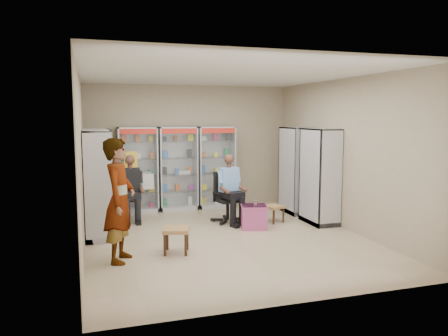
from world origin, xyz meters
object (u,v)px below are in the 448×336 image
object	(u,v)px
cabinet_back_mid	(178,168)
woven_stool_a	(274,214)
cabinet_left_far	(97,177)
office_chair	(228,197)
cabinet_right_far	(296,170)
woven_stool_b	(176,240)
pink_trunk	(254,217)
cabinet_back_left	(138,170)
standing_man	(119,200)
cabinet_back_right	(216,167)
seated_shopkeeper	(228,191)
wooden_chair	(130,198)
cabinet_left_near	(99,185)
cabinet_right_near	(320,176)

from	to	relation	value
cabinet_back_mid	woven_stool_a	world-z (taller)	cabinet_back_mid
cabinet_left_far	office_chair	bearing A→B (deg)	76.44
cabinet_right_far	woven_stool_b	xyz separation A→B (m)	(-3.27, -2.22, -0.79)
pink_trunk	woven_stool_b	size ratio (longest dim) A/B	1.16
office_chair	cabinet_back_left	bearing A→B (deg)	124.36
cabinet_right_far	standing_man	world-z (taller)	cabinet_right_far
woven_stool_b	cabinet_back_right	bearing A→B (deg)	63.84
office_chair	seated_shopkeeper	size ratio (longest dim) A/B	0.79
office_chair	cabinet_right_far	bearing A→B (deg)	0.35
cabinet_back_left	seated_shopkeeper	bearing A→B (deg)	-43.36
office_chair	woven_stool_a	distance (m)	1.05
cabinet_back_right	wooden_chair	size ratio (longest dim) A/B	2.13
cabinet_left_far	seated_shopkeeper	world-z (taller)	cabinet_left_far
cabinet_right_far	pink_trunk	bearing A→B (deg)	126.64
office_chair	pink_trunk	distance (m)	0.80
cabinet_back_left	seated_shopkeeper	size ratio (longest dim) A/B	1.46
cabinet_right_far	seated_shopkeeper	bearing A→B (deg)	105.00
cabinet_left_far	woven_stool_a	world-z (taller)	cabinet_left_far
cabinet_back_left	cabinet_left_near	world-z (taller)	same
cabinet_left_far	seated_shopkeeper	bearing A→B (deg)	75.42
cabinet_right_near	office_chair	size ratio (longest dim) A/B	1.86
wooden_chair	cabinet_right_far	bearing A→B (deg)	-6.04
cabinet_back_left	cabinet_right_near	distance (m)	4.18
cabinet_back_right	woven_stool_a	xyz separation A→B (m)	(0.75, -1.87, -0.82)
office_chair	cabinet_right_near	bearing A→B (deg)	-33.21
pink_trunk	cabinet_left_far	bearing A→B (deg)	156.57
woven_stool_b	cabinet_right_far	bearing A→B (deg)	34.09
cabinet_back_left	cabinet_left_far	world-z (taller)	same
cabinet_right_far	pink_trunk	world-z (taller)	cabinet_right_far
cabinet_back_mid	office_chair	distance (m)	1.80
cabinet_back_right	office_chair	xyz separation A→B (m)	(-0.19, -1.57, -0.46)
office_chair	woven_stool_b	bearing A→B (deg)	-142.48
woven_stool_b	cabinet_right_near	bearing A→B (deg)	18.82
cabinet_left_far	office_chair	world-z (taller)	cabinet_left_far
cabinet_back_right	cabinet_right_near	bearing A→B (deg)	-53.84
seated_shopkeeper	cabinet_back_left	bearing A→B (deg)	123.46
wooden_chair	woven_stool_b	world-z (taller)	wooden_chair
seated_shopkeeper	woven_stool_a	world-z (taller)	seated_shopkeeper
cabinet_back_right	cabinet_right_near	xyz separation A→B (m)	(1.63, -2.23, 0.00)
cabinet_right_far	standing_man	xyz separation A→B (m)	(-4.18, -2.36, -0.04)
cabinet_left_near	seated_shopkeeper	xyz separation A→B (m)	(2.64, 0.41, -0.32)
pink_trunk	cabinet_back_left	bearing A→B (deg)	132.76
woven_stool_b	standing_man	size ratio (longest dim) A/B	0.22
cabinet_back_left	woven_stool_a	bearing A→B (deg)	-35.18
cabinet_right_far	woven_stool_b	distance (m)	4.03
woven_stool_a	cabinet_left_near	bearing A→B (deg)	-177.45
cabinet_left_far	pink_trunk	world-z (taller)	cabinet_left_far
woven_stool_b	standing_man	distance (m)	1.19
cabinet_left_far	cabinet_left_near	world-z (taller)	same
cabinet_left_near	woven_stool_b	distance (m)	1.94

